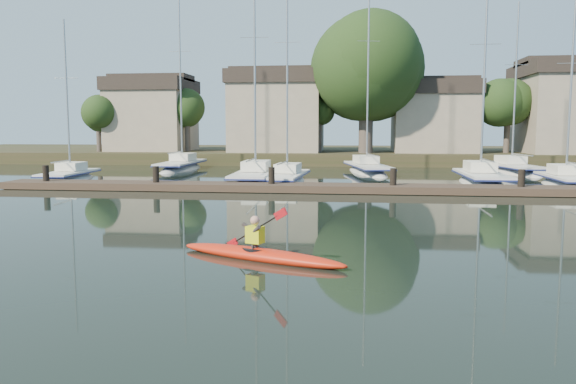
# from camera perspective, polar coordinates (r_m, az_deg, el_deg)

# --- Properties ---
(ground) EXTENTS (160.00, 160.00, 0.00)m
(ground) POSITION_cam_1_polar(r_m,az_deg,el_deg) (14.06, 1.98, -6.46)
(ground) COLOR black
(ground) RESTS_ON ground
(kayak) EXTENTS (4.49, 2.37, 1.48)m
(kayak) POSITION_cam_1_polar(r_m,az_deg,el_deg) (13.63, -2.91, -6.11)
(kayak) COLOR red
(kayak) RESTS_ON ground
(dock) EXTENTS (34.00, 2.00, 1.80)m
(dock) POSITION_cam_1_polar(r_m,az_deg,el_deg) (27.83, 4.44, 0.43)
(dock) COLOR #443327
(dock) RESTS_ON ground
(sailboat_0) EXTENTS (2.43, 6.86, 10.67)m
(sailboat_0) POSITION_cam_1_polar(r_m,az_deg,el_deg) (36.33, -21.31, 0.83)
(sailboat_0) COLOR silver
(sailboat_0) RESTS_ON ground
(sailboat_1) EXTENTS (2.43, 8.81, 14.31)m
(sailboat_1) POSITION_cam_1_polar(r_m,az_deg,el_deg) (32.67, -3.38, 0.64)
(sailboat_1) COLOR silver
(sailboat_1) RESTS_ON ground
(sailboat_2) EXTENTS (2.31, 8.34, 13.68)m
(sailboat_2) POSITION_cam_1_polar(r_m,az_deg,el_deg) (32.28, -0.15, 0.62)
(sailboat_2) COLOR silver
(sailboat_2) RESTS_ON ground
(sailboat_3) EXTENTS (2.24, 8.39, 13.52)m
(sailboat_3) POSITION_cam_1_polar(r_m,az_deg,el_deg) (33.61, 19.00, 0.45)
(sailboat_3) COLOR silver
(sailboat_3) RESTS_ON ground
(sailboat_4) EXTENTS (2.13, 6.81, 11.53)m
(sailboat_4) POSITION_cam_1_polar(r_m,az_deg,el_deg) (34.04, 26.42, 0.21)
(sailboat_4) COLOR silver
(sailboat_4) RESTS_ON ground
(sailboat_5) EXTENTS (2.32, 9.21, 15.18)m
(sailboat_5) POSITION_cam_1_polar(r_m,az_deg,el_deg) (43.36, -10.77, 2.00)
(sailboat_5) COLOR silver
(sailboat_5) RESTS_ON ground
(sailboat_6) EXTENTS (3.90, 10.07, 15.68)m
(sailboat_6) POSITION_cam_1_polar(r_m,az_deg,el_deg) (40.13, 8.05, 1.70)
(sailboat_6) COLOR silver
(sailboat_6) RESTS_ON ground
(sailboat_7) EXTENTS (3.46, 8.29, 12.98)m
(sailboat_7) POSITION_cam_1_polar(r_m,az_deg,el_deg) (42.19, 21.85, 1.52)
(sailboat_7) COLOR silver
(sailboat_7) RESTS_ON ground
(shore) EXTENTS (90.00, 25.25, 12.75)m
(shore) POSITION_cam_1_polar(r_m,az_deg,el_deg) (53.94, 7.40, 6.56)
(shore) COLOR #272D16
(shore) RESTS_ON ground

